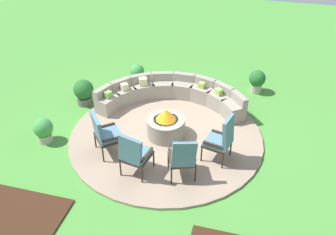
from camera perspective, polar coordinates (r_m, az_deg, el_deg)
name	(u,v)px	position (r m, az deg, el deg)	size (l,w,h in m)	color
ground_plane	(166,137)	(9.13, -0.32, -3.02)	(24.00, 24.00, 0.00)	#478C38
patio_circle	(166,136)	(9.11, -0.32, -2.87)	(4.70, 4.70, 0.06)	gray
mulch_bed_left	(13,220)	(7.80, -22.77, -14.26)	(1.82, 1.47, 0.04)	#382114
fire_pit	(166,125)	(8.92, -0.33, -1.21)	(0.92, 0.92, 0.75)	gray
curved_stone_bench	(171,95)	(10.16, 0.49, 3.55)	(3.93, 1.82, 0.66)	gray
lounge_chair_front_left	(105,133)	(8.36, -9.69, -2.33)	(0.82, 0.85, 1.08)	#2D2319
lounge_chair_front_right	(134,153)	(7.71, -5.19, -5.52)	(0.65, 0.67, 1.09)	#2D2319
lounge_chair_back_left	(183,157)	(7.62, 2.25, -6.06)	(0.70, 0.71, 1.03)	#2D2319
lounge_chair_back_right	(222,139)	(8.11, 8.24, -3.22)	(0.67, 0.64, 1.15)	#2D2319
potted_plant_0	(84,92)	(10.46, -12.82, 3.90)	(0.55, 0.55, 0.73)	#605B56
potted_plant_1	(137,73)	(11.33, -4.73, 6.84)	(0.42, 0.42, 0.60)	brown
potted_plant_2	(43,129)	(9.28, -18.59, -1.76)	(0.47, 0.47, 0.63)	#A89E8E
potted_plant_3	(257,80)	(11.07, 13.53, 5.58)	(0.48, 0.48, 0.68)	#A89E8E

